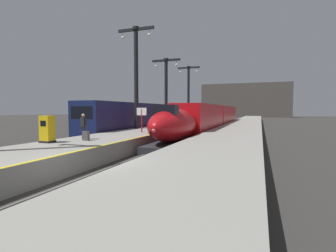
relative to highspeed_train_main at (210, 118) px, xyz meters
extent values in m
plane|color=#33302D|center=(0.00, -25.75, -1.92)|extent=(260.00, 260.00, 0.00)
cube|color=gray|center=(-4.05, -1.00, -1.39)|extent=(4.80, 110.00, 1.05)
cube|color=gray|center=(4.05, -1.00, -1.39)|extent=(4.80, 110.00, 1.05)
cube|color=yellow|center=(-1.77, -1.00, -0.86)|extent=(0.20, 107.80, 0.01)
cube|color=slate|center=(-0.75, 1.75, -1.86)|extent=(0.08, 110.00, 0.12)
cube|color=slate|center=(0.75, 1.75, -1.86)|extent=(0.08, 110.00, 0.12)
cube|color=slate|center=(-8.85, 1.75, -1.86)|extent=(0.08, 110.00, 0.12)
cube|color=slate|center=(-7.35, 1.75, -1.86)|extent=(0.08, 110.00, 0.12)
ellipsoid|color=#B20F14|center=(0.00, -15.01, -0.08)|extent=(2.78, 8.38, 2.56)
cube|color=#28282D|center=(0.00, -15.43, -1.64)|extent=(2.46, 7.13, 0.55)
cube|color=black|center=(0.00, -16.90, 0.98)|extent=(1.59, 1.00, 0.90)
sphere|color=#F24C4C|center=(0.00, -19.12, -0.23)|extent=(0.28, 0.28, 0.28)
cube|color=#B20F14|center=(0.00, -5.50, 0.16)|extent=(2.90, 14.00, 3.05)
cube|color=black|center=(-1.42, -5.50, 0.71)|extent=(0.04, 11.90, 0.80)
cube|color=black|center=(1.42, -5.50, 0.71)|extent=(0.04, 11.90, 0.80)
cube|color=silver|center=(0.00, -5.50, -1.12)|extent=(2.92, 13.30, 0.24)
cube|color=black|center=(0.00, -9.98, -1.64)|extent=(2.03, 2.20, 0.56)
cube|color=black|center=(0.00, -1.02, -1.64)|extent=(2.03, 2.20, 0.56)
cube|color=#B20F14|center=(0.00, 11.10, 0.16)|extent=(2.90, 18.00, 3.05)
cube|color=black|center=(-1.42, 11.10, 0.71)|extent=(0.04, 15.84, 0.80)
cube|color=black|center=(1.42, 11.10, 0.71)|extent=(0.04, 15.84, 0.80)
cube|color=black|center=(0.00, 4.98, -1.64)|extent=(2.03, 2.20, 0.56)
cube|color=black|center=(0.00, 17.22, -1.64)|extent=(2.03, 2.20, 0.56)
cube|color=#141E4C|center=(-8.10, -6.86, 0.23)|extent=(2.85, 18.00, 3.30)
cube|color=black|center=(-8.10, -15.82, 0.83)|extent=(2.28, 0.08, 1.10)
cube|color=black|center=(-9.49, -6.86, 0.73)|extent=(0.04, 15.30, 0.90)
cube|color=black|center=(-6.71, -6.86, 0.73)|extent=(0.04, 15.30, 0.90)
cube|color=black|center=(-8.10, -12.62, -1.66)|extent=(2.00, 2.00, 0.52)
cube|color=black|center=(-8.10, -1.10, -1.66)|extent=(2.00, 2.00, 0.52)
cube|color=#141E4C|center=(-8.10, 11.74, 0.23)|extent=(2.85, 18.00, 3.30)
cylinder|color=black|center=(-5.90, -9.93, 4.35)|extent=(0.44, 0.44, 10.43)
cylinder|color=black|center=(-5.90, -9.93, 9.41)|extent=(0.68, 0.68, 0.30)
cube|color=black|center=(-5.90, -9.93, 9.31)|extent=(4.00, 0.24, 0.28)
cylinder|color=black|center=(-7.40, -9.93, 8.96)|extent=(0.03, 0.03, 0.60)
sphere|color=#EFEACC|center=(-7.40, -9.93, 8.61)|extent=(0.36, 0.36, 0.36)
cylinder|color=black|center=(-4.40, -9.93, 8.96)|extent=(0.03, 0.03, 0.60)
sphere|color=#EFEACC|center=(-4.40, -9.93, 8.61)|extent=(0.36, 0.36, 0.36)
cylinder|color=black|center=(-5.90, -1.06, 3.59)|extent=(0.44, 0.44, 8.90)
cylinder|color=black|center=(-5.90, -1.06, 7.89)|extent=(0.68, 0.68, 0.30)
cube|color=black|center=(-5.90, -1.06, 7.79)|extent=(4.00, 0.24, 0.28)
cylinder|color=black|center=(-7.40, -1.06, 7.44)|extent=(0.03, 0.03, 0.60)
sphere|color=#EFEACC|center=(-7.40, -1.06, 7.09)|extent=(0.36, 0.36, 0.36)
cylinder|color=black|center=(-4.40, -1.06, 7.44)|extent=(0.03, 0.03, 0.60)
sphere|color=#EFEACC|center=(-4.40, -1.06, 7.09)|extent=(0.36, 0.36, 0.36)
cylinder|color=black|center=(-5.90, 10.40, 3.98)|extent=(0.44, 0.44, 9.68)
cylinder|color=black|center=(-5.90, 10.40, 8.67)|extent=(0.68, 0.68, 0.30)
cube|color=black|center=(-5.90, 10.40, 8.57)|extent=(4.00, 0.24, 0.28)
cylinder|color=black|center=(-7.40, 10.40, 8.22)|extent=(0.03, 0.03, 0.60)
sphere|color=#EFEACC|center=(-7.40, 10.40, 7.87)|extent=(0.36, 0.36, 0.36)
cylinder|color=black|center=(-4.40, 10.40, 8.22)|extent=(0.03, 0.03, 0.60)
sphere|color=#EFEACC|center=(-4.40, 10.40, 7.87)|extent=(0.36, 0.36, 0.36)
cylinder|color=#23232D|center=(-4.67, -20.07, -0.44)|extent=(0.13, 0.13, 0.85)
cylinder|color=#23232D|center=(-4.51, -20.11, -0.44)|extent=(0.13, 0.13, 0.85)
cube|color=black|center=(-4.59, -20.09, 0.29)|extent=(0.42, 0.30, 0.62)
cylinder|color=black|center=(-4.82, -20.03, 0.24)|extent=(0.09, 0.09, 0.58)
cylinder|color=black|center=(-4.36, -20.14, 0.24)|extent=(0.09, 0.09, 0.58)
sphere|color=tan|center=(-4.59, -20.09, 0.71)|extent=(0.22, 0.22, 0.22)
cube|color=#4C4C51|center=(-4.03, -20.57, -0.57)|extent=(0.40, 0.22, 0.60)
cylinder|color=#262628|center=(-4.13, -20.57, -0.09)|extent=(0.02, 0.02, 0.36)
cylinder|color=#262628|center=(-3.93, -20.57, -0.09)|extent=(0.02, 0.02, 0.36)
cube|color=#262628|center=(-4.03, -20.57, 0.10)|extent=(0.22, 0.03, 0.02)
cube|color=yellow|center=(-5.55, -22.17, -0.07)|extent=(0.70, 0.56, 1.60)
cube|color=black|center=(-5.55, -22.45, 0.28)|extent=(0.40, 0.02, 0.32)
cube|color=black|center=(-5.55, -22.17, -0.81)|extent=(0.76, 0.62, 0.12)
cylinder|color=maroon|center=(-3.29, -14.08, 0.13)|extent=(0.10, 0.10, 2.00)
cube|color=white|center=(-3.29, -14.08, 0.93)|extent=(0.90, 0.06, 0.64)
cube|color=#4C4742|center=(0.00, 76.25, 5.08)|extent=(36.00, 2.00, 14.00)
camera|label=1|loc=(6.29, -33.81, 1.06)|focal=27.24mm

